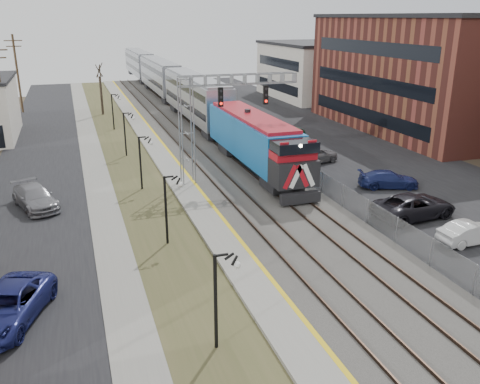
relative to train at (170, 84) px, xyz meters
name	(u,v)px	position (x,y,z in m)	size (l,w,h in m)	color
street_west	(38,173)	(-17.00, -30.31, -2.90)	(7.00, 120.00, 0.04)	black
sidewalk	(95,167)	(-12.50, -30.31, -2.88)	(2.00, 120.00, 0.08)	gray
grass_median	(131,164)	(-9.50, -30.31, -2.89)	(4.00, 120.00, 0.06)	#424525
platform	(165,160)	(-6.50, -30.31, -2.80)	(2.00, 120.00, 0.24)	gray
ballast_bed	(219,156)	(-1.50, -30.31, -2.82)	(8.00, 120.00, 0.20)	#595651
parking_lot	(337,147)	(10.50, -30.31, -2.90)	(16.00, 120.00, 0.04)	black
platform_edge	(175,158)	(-5.62, -30.31, -2.67)	(0.24, 120.00, 0.01)	gold
track_near	(198,156)	(-3.50, -30.31, -2.64)	(1.58, 120.00, 0.15)	#2D2119
track_far	(235,153)	(0.00, -30.31, -2.64)	(1.58, 120.00, 0.15)	#2D2119
train	(170,84)	(0.00, 0.00, 0.00)	(3.00, 85.85, 5.33)	#1564AE
signal_gantry	(209,110)	(-4.28, -37.32, 2.67)	(9.00, 1.07, 8.15)	gray
lampposts	(165,209)	(-9.50, -47.03, -0.92)	(0.14, 62.14, 4.00)	black
fence	(263,145)	(2.70, -30.31, -2.12)	(0.04, 120.00, 1.60)	gray
bare_trees	(21,132)	(-18.16, -26.40, -0.22)	(12.30, 42.30, 5.95)	#382D23
car_lot_b	(471,233)	(6.69, -52.64, -2.28)	(1.34, 3.85, 1.27)	silver
car_lot_c	(414,207)	(6.03, -48.37, -2.14)	(2.57, 5.58, 1.55)	black
car_lot_d	(388,180)	(7.98, -42.73, -2.28)	(1.79, 4.39, 1.28)	navy
car_lot_e	(315,155)	(5.81, -35.00, -2.20)	(1.71, 4.24, 1.44)	slate
car_lot_f	(284,131)	(7.13, -25.12, -2.22)	(1.49, 4.27, 1.41)	#0B371E
car_street_a	(8,307)	(-17.23, -52.88, -2.18)	(2.44, 5.29, 1.47)	navy
car_street_b	(35,198)	(-16.77, -38.91, -2.20)	(2.03, 4.99, 1.45)	gray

